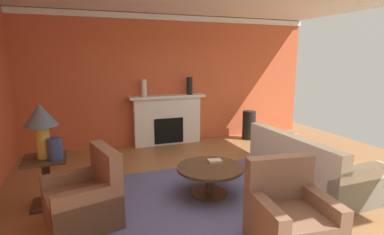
% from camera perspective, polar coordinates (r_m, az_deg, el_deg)
% --- Properties ---
extents(ground_plane, '(8.72, 8.72, 0.00)m').
position_cam_1_polar(ground_plane, '(4.82, 7.15, -13.99)').
color(ground_plane, olive).
extents(wall_fireplace, '(7.31, 0.12, 3.03)m').
position_cam_1_polar(wall_fireplace, '(7.33, -4.13, 7.07)').
color(wall_fireplace, '#C65633').
rests_on(wall_fireplace, ground_plane).
extents(crown_moulding, '(7.31, 0.08, 0.12)m').
position_cam_1_polar(crown_moulding, '(7.29, -4.11, 18.37)').
color(crown_moulding, white).
extents(area_rug, '(3.32, 2.45, 0.01)m').
position_cam_1_polar(area_rug, '(4.74, 3.37, -14.31)').
color(area_rug, '#4C517A').
rests_on(area_rug, ground_plane).
extents(fireplace, '(1.80, 0.35, 1.18)m').
position_cam_1_polar(fireplace, '(7.22, -4.70, -0.67)').
color(fireplace, white).
rests_on(fireplace, ground_plane).
extents(sofa, '(0.92, 2.11, 0.85)m').
position_cam_1_polar(sofa, '(5.33, 20.74, -8.69)').
color(sofa, beige).
rests_on(sofa, ground_plane).
extents(armchair_near_window, '(0.97, 0.97, 0.95)m').
position_cam_1_polar(armchair_near_window, '(4.09, -19.55, -14.66)').
color(armchair_near_window, brown).
rests_on(armchair_near_window, ground_plane).
extents(armchair_facing_fireplace, '(0.89, 0.89, 0.95)m').
position_cam_1_polar(armchair_facing_fireplace, '(3.63, 18.11, -18.07)').
color(armchair_facing_fireplace, brown).
rests_on(armchair_facing_fireplace, ground_plane).
extents(coffee_table, '(1.00, 1.00, 0.45)m').
position_cam_1_polar(coffee_table, '(4.60, 3.42, -10.61)').
color(coffee_table, '#3D2D1E').
rests_on(coffee_table, ground_plane).
extents(side_table, '(0.56, 0.56, 0.70)m').
position_cam_1_polar(side_table, '(4.73, -25.84, -10.32)').
color(side_table, '#3D2D1E').
rests_on(side_table, ground_plane).
extents(table_lamp, '(0.44, 0.44, 0.75)m').
position_cam_1_polar(table_lamp, '(4.51, -26.73, -0.49)').
color(table_lamp, '#B28E38').
rests_on(table_lamp, side_table).
extents(vase_tall_corner, '(0.33, 0.33, 0.72)m').
position_cam_1_polar(vase_tall_corner, '(7.81, 10.74, -1.42)').
color(vase_tall_corner, black).
rests_on(vase_tall_corner, ground_plane).
extents(vase_mantel_left, '(0.13, 0.13, 0.39)m').
position_cam_1_polar(vase_mantel_left, '(6.92, -9.11, 5.57)').
color(vase_mantel_left, beige).
rests_on(vase_mantel_left, fireplace).
extents(vase_mantel_right, '(0.14, 0.14, 0.42)m').
position_cam_1_polar(vase_mantel_right, '(7.21, -0.47, 6.05)').
color(vase_mantel_right, black).
rests_on(vase_mantel_right, fireplace).
extents(vase_on_side_table, '(0.19, 0.19, 0.29)m').
position_cam_1_polar(vase_on_side_table, '(4.46, -24.54, -5.42)').
color(vase_on_side_table, navy).
rests_on(vase_on_side_table, side_table).
extents(book_red_cover, '(0.22, 0.17, 0.03)m').
position_cam_1_polar(book_red_cover, '(4.76, 4.32, -8.18)').
color(book_red_cover, tan).
rests_on(book_red_cover, coffee_table).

